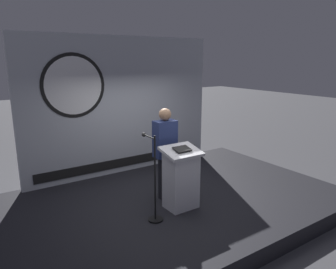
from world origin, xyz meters
name	(u,v)px	position (x,y,z in m)	size (l,w,h in m)	color
ground_plane	(170,214)	(0.00, 0.00, 0.00)	(40.00, 40.00, 0.00)	#4C4C51
stage_platform	(170,206)	(0.00, 0.00, 0.15)	(6.40, 4.00, 0.30)	black
banner_display	(121,106)	(-0.04, 1.85, 1.80)	(4.45, 0.12, 3.00)	#B2B7C1
podium	(181,178)	(-0.02, -0.38, 0.83)	(0.64, 0.50, 1.09)	silver
speaker_person	(165,153)	(-0.03, 0.10, 1.16)	(0.40, 0.26, 1.68)	black
microphone_stand	(154,191)	(-0.63, -0.48, 0.78)	(0.24, 0.49, 1.40)	black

